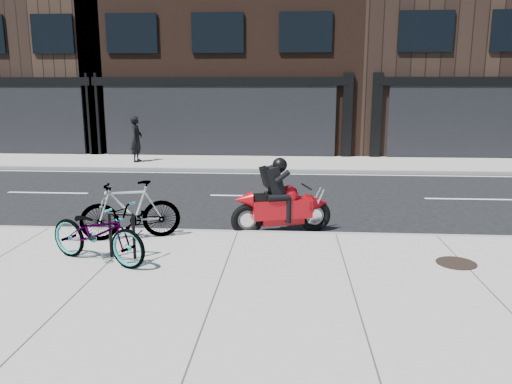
# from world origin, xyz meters

# --- Properties ---
(ground) EXTENTS (120.00, 120.00, 0.00)m
(ground) POSITION_xyz_m (0.00, 0.00, 0.00)
(ground) COLOR black
(ground) RESTS_ON ground
(sidewalk_near) EXTENTS (60.00, 6.00, 0.13)m
(sidewalk_near) POSITION_xyz_m (0.00, -5.00, 0.07)
(sidewalk_near) COLOR gray
(sidewalk_near) RESTS_ON ground
(sidewalk_far) EXTENTS (60.00, 3.50, 0.13)m
(sidewalk_far) POSITION_xyz_m (0.00, 7.75, 0.07)
(sidewalk_far) COLOR gray
(sidewalk_far) RESTS_ON ground
(building_midwest) EXTENTS (10.00, 10.00, 12.00)m
(building_midwest) POSITION_xyz_m (-12.00, 14.50, 6.00)
(building_midwest) COLOR black
(building_midwest) RESTS_ON ground
(building_center) EXTENTS (12.00, 10.00, 14.50)m
(building_center) POSITION_xyz_m (-2.00, 14.50, 7.25)
(building_center) COLOR black
(building_center) RESTS_ON ground
(building_mideast) EXTENTS (12.00, 10.00, 12.50)m
(building_mideast) POSITION_xyz_m (10.00, 14.50, 6.25)
(building_mideast) COLOR black
(building_mideast) RESTS_ON ground
(bike_rack) EXTENTS (0.48, 0.10, 0.81)m
(bike_rack) POSITION_xyz_m (-1.82, -3.70, 0.61)
(bike_rack) COLOR black
(bike_rack) RESTS_ON sidewalk_near
(bicycle_front) EXTENTS (2.11, 1.41, 1.05)m
(bicycle_front) POSITION_xyz_m (-2.16, -3.94, 0.65)
(bicycle_front) COLOR gray
(bicycle_front) RESTS_ON sidewalk_near
(bicycle_rear) EXTENTS (1.98, 1.08, 1.15)m
(bicycle_rear) POSITION_xyz_m (-2.02, -2.60, 0.70)
(bicycle_rear) COLOR gray
(bicycle_rear) RESTS_ON sidewalk_near
(motorcycle) EXTENTS (2.13, 0.90, 1.63)m
(motorcycle) POSITION_xyz_m (0.98, -1.57, 0.66)
(motorcycle) COLOR black
(motorcycle) RESTS_ON ground
(pedestrian) EXTENTS (0.44, 0.66, 1.79)m
(pedestrian) POSITION_xyz_m (-4.97, 7.37, 1.03)
(pedestrian) COLOR black
(pedestrian) RESTS_ON sidewalk_far
(manhole_cover) EXTENTS (0.82, 0.82, 0.02)m
(manhole_cover) POSITION_xyz_m (3.88, -3.59, 0.14)
(manhole_cover) COLOR black
(manhole_cover) RESTS_ON sidewalk_near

